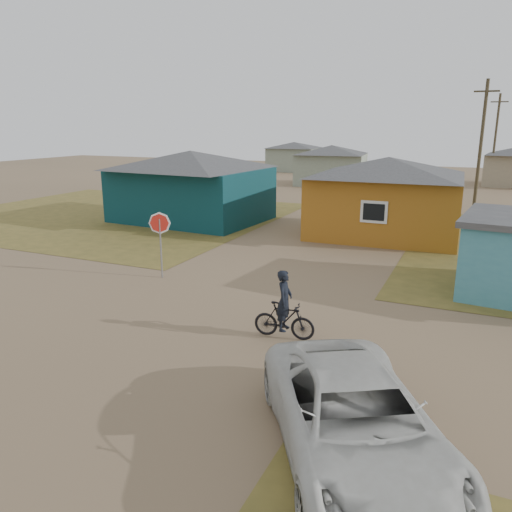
{
  "coord_description": "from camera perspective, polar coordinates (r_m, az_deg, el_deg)",
  "views": [
    {
      "loc": [
        6.69,
        -11.28,
        5.44
      ],
      "look_at": [
        0.3,
        3.0,
        1.3
      ],
      "focal_mm": 35.0,
      "sensor_mm": 36.0,
      "label": 1
    }
  ],
  "objects": [
    {
      "name": "house_yellow",
      "position": [
        25.85,
        14.68,
        6.71
      ],
      "size": [
        7.72,
        6.76,
        3.9
      ],
      "color": "#A56419",
      "rests_on": "ground"
    },
    {
      "name": "utility_pole_near",
      "position": [
        33.31,
        24.28,
        11.31
      ],
      "size": [
        1.4,
        0.2,
        8.0
      ],
      "color": "#453C29",
      "rests_on": "ground"
    },
    {
      "name": "vehicle",
      "position": [
        8.78,
        11.25,
        -17.89
      ],
      "size": [
        4.82,
        5.84,
        1.48
      ],
      "primitive_type": "imported",
      "rotation": [
        0.0,
        0.0,
        0.53
      ],
      "color": "silver",
      "rests_on": "ground"
    },
    {
      "name": "ground",
      "position": [
        14.2,
        -6.1,
        -7.8
      ],
      "size": [
        120.0,
        120.0,
        0.0
      ],
      "primitive_type": "plane",
      "color": "#7F6649"
    },
    {
      "name": "house_pale_north",
      "position": [
        61.01,
        4.35,
        11.32
      ],
      "size": [
        6.28,
        5.81,
        3.4
      ],
      "color": "gray",
      "rests_on": "ground"
    },
    {
      "name": "cyclist",
      "position": [
        13.07,
        3.25,
        -6.6
      ],
      "size": [
        1.67,
        0.62,
        1.84
      ],
      "color": "black",
      "rests_on": "ground"
    },
    {
      "name": "house_teal",
      "position": [
        29.26,
        -7.4,
        8.06
      ],
      "size": [
        8.93,
        7.08,
        4.0
      ],
      "color": "#093036",
      "rests_on": "ground"
    },
    {
      "name": "grass_nw",
      "position": [
        32.36,
        -16.12,
        4.58
      ],
      "size": [
        20.0,
        18.0,
        0.0
      ],
      "primitive_type": "cube",
      "color": "olive",
      "rests_on": "ground"
    },
    {
      "name": "house_pale_west",
      "position": [
        47.16,
        8.59,
        10.31
      ],
      "size": [
        7.04,
        6.15,
        3.6
      ],
      "color": "gray",
      "rests_on": "ground"
    },
    {
      "name": "stop_sign",
      "position": [
        18.19,
        -10.92,
        2.97
      ],
      "size": [
        0.79,
        0.06,
        2.43
      ],
      "color": "gray",
      "rests_on": "ground"
    },
    {
      "name": "utility_pole_far",
      "position": [
        49.3,
        25.65,
        11.9
      ],
      "size": [
        1.4,
        0.2,
        8.0
      ],
      "color": "#453C29",
      "rests_on": "ground"
    }
  ]
}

